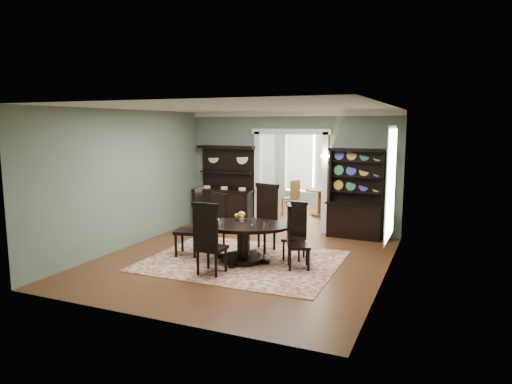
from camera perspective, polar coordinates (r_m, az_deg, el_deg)
room at (r=8.90m, az=-1.71°, el=1.32°), size 5.51×6.01×3.01m
parlor at (r=14.05m, az=7.74°, el=3.63°), size 3.51×3.50×3.01m
doorway_trim at (r=11.63m, az=4.42°, el=3.19°), size 2.08×0.25×2.57m
right_window at (r=9.02m, az=16.48°, el=1.22°), size 0.15×1.47×2.12m
wall_sconce at (r=11.19m, az=8.81°, el=4.30°), size 0.27×0.21×0.21m
rug at (r=9.13m, az=-1.66°, el=-8.58°), size 3.72×2.99×0.01m
dining_table at (r=8.99m, az=-1.64°, el=-5.45°), size 2.17×2.17×0.75m
centerpiece at (r=9.04m, az=-1.88°, el=-3.48°), size 1.34×0.86×0.22m
chair_far_left at (r=9.92m, az=-5.00°, el=-3.44°), size 0.58×0.56×1.22m
chair_far_mid at (r=9.74m, az=1.09°, el=-2.98°), size 0.60×0.58×1.43m
chair_far_right at (r=9.23m, az=4.97°, el=-4.58°), size 0.44×0.40×1.15m
chair_end_left at (r=9.41m, az=-7.83°, el=-3.48°), size 0.60×0.62×1.42m
chair_end_right at (r=8.52m, az=4.67°, el=-5.39°), size 0.57×0.58×1.23m
chair_near at (r=8.15m, az=-5.97°, el=-5.66°), size 0.51×0.48×1.34m
sideboard at (r=12.19m, az=-3.80°, el=-0.72°), size 1.62×0.59×2.12m
welsh_dresser at (r=11.09m, az=12.35°, el=-1.67°), size 1.38×0.57×2.12m
parlor_table at (r=13.55m, az=7.97°, el=-0.79°), size 0.86×0.86×0.80m
parlor_chair_left at (r=13.53m, az=4.52°, el=-0.56°), size 0.51×0.50×1.06m
parlor_chair_right at (r=13.21m, az=8.87°, el=-1.00°), size 0.44×0.43×1.00m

